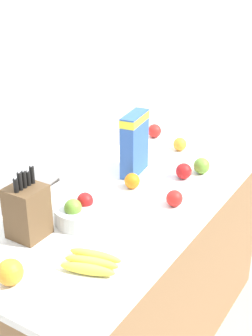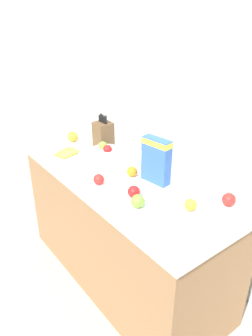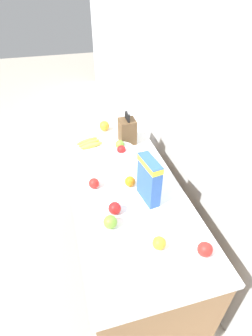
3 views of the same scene
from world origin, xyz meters
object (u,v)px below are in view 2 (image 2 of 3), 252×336
at_px(orange_near_bowl, 73,137).
at_px(apple_front, 138,201).
at_px(apple_rear, 229,200).
at_px(apple_middle, 98,179).
at_px(cereal_box, 156,159).
at_px(knife_block, 103,134).
at_px(orange_by_cereal, 190,205).
at_px(apple_leftmost, 134,192).
at_px(banana_bunch, 66,153).
at_px(orange_front_left, 132,172).
at_px(fruit_bowl, 105,153).

bearing_deg(orange_near_bowl, apple_front, -9.85).
height_order(apple_rear, apple_middle, apple_rear).
height_order(cereal_box, apple_front, cereal_box).
relative_size(knife_block, apple_front, 4.00).
height_order(cereal_box, apple_rear, cereal_box).
bearing_deg(orange_by_cereal, cereal_box, 169.78).
bearing_deg(apple_front, orange_by_cereal, 46.70).
bearing_deg(apple_leftmost, knife_block, 159.16).
xyz_separation_m(banana_bunch, orange_by_cereal, (1.08, 0.19, 0.02)).
height_order(apple_front, orange_by_cereal, apple_front).
bearing_deg(apple_middle, apple_leftmost, 16.98).
height_order(apple_rear, apple_front, same).
xyz_separation_m(cereal_box, apple_leftmost, (0.07, -0.23, -0.12)).
bearing_deg(orange_front_left, knife_block, 166.37).
height_order(fruit_bowl, orange_near_bowl, fruit_bowl).
height_order(cereal_box, apple_leftmost, cereal_box).
relative_size(apple_middle, orange_front_left, 0.99).
distance_m(knife_block, cereal_box, 0.68).
height_order(knife_block, apple_rear, knife_block).
distance_m(apple_rear, apple_front, 0.52).
bearing_deg(orange_by_cereal, apple_rear, 64.73).
bearing_deg(apple_rear, banana_bunch, -161.11).
bearing_deg(orange_by_cereal, fruit_bowl, 179.10).
xyz_separation_m(orange_near_bowl, orange_front_left, (0.78, 0.01, -0.01)).
height_order(apple_middle, apple_leftmost, apple_leftmost).
relative_size(apple_middle, apple_leftmost, 0.93).
bearing_deg(apple_front, apple_leftmost, 153.51).
bearing_deg(fruit_bowl, cereal_box, 6.00).
height_order(banana_bunch, orange_by_cereal, orange_by_cereal).
xyz_separation_m(fruit_bowl, apple_middle, (0.30, -0.26, -0.01)).
relative_size(apple_rear, orange_front_left, 1.09).
distance_m(banana_bunch, apple_middle, 0.52).
height_order(banana_bunch, apple_rear, apple_rear).
height_order(fruit_bowl, apple_front, fruit_bowl).
height_order(apple_leftmost, orange_front_left, apple_leftmost).
xyz_separation_m(fruit_bowl, apple_rear, (0.95, 0.19, -0.00)).
xyz_separation_m(apple_rear, orange_by_cereal, (-0.10, -0.21, -0.00)).
relative_size(fruit_bowl, banana_bunch, 1.00).
relative_size(cereal_box, orange_near_bowl, 3.39).
distance_m(apple_middle, orange_near_bowl, 0.76).
bearing_deg(banana_bunch, fruit_bowl, 43.39).
bearing_deg(apple_leftmost, orange_front_left, 143.87).
relative_size(apple_front, orange_front_left, 1.10).
relative_size(cereal_box, apple_rear, 3.82).
height_order(knife_block, banana_bunch, knife_block).
xyz_separation_m(cereal_box, banana_bunch, (-0.71, -0.26, -0.14)).
relative_size(knife_block, banana_bunch, 1.45).
distance_m(banana_bunch, apple_leftmost, 0.78).
bearing_deg(banana_bunch, apple_rear, 18.89).
bearing_deg(orange_by_cereal, apple_front, -133.30).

